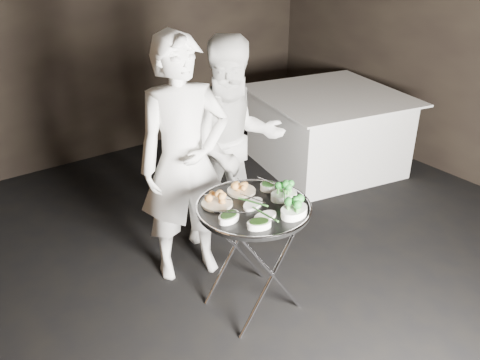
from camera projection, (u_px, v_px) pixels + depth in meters
floor at (289, 332)px, 3.45m from camera, size 6.00×7.00×0.05m
wall_back at (72, 26)px, 5.29m from camera, size 6.00×0.05×3.00m
tray_stand at (253, 253)px, 3.46m from camera, size 0.55×0.46×0.81m
serving_tray at (254, 207)px, 3.30m from camera, size 0.76×0.76×0.04m
potato_plate_a at (217, 200)px, 3.29m from camera, size 0.22×0.22×0.07m
potato_plate_b at (241, 188)px, 3.45m from camera, size 0.21×0.21×0.07m
greens_bowl at (268, 186)px, 3.48m from camera, size 0.11×0.11×0.06m
asparagus_plate_a at (253, 203)px, 3.29m from camera, size 0.21×0.17×0.04m
asparagus_plate_b at (265, 215)px, 3.16m from camera, size 0.18×0.11×0.03m
spinach_bowl_a at (229, 216)px, 3.12m from camera, size 0.17×0.12×0.06m
spinach_bowl_b at (259, 223)px, 3.05m from camera, size 0.17×0.14×0.06m
broccoli_bowl_a at (284, 194)px, 3.36m from camera, size 0.21×0.18×0.08m
broccoli_bowl_b at (294, 210)px, 3.17m from camera, size 0.23×0.19×0.08m
serving_utensils at (249, 194)px, 3.33m from camera, size 0.59×0.43×0.01m
waiter_left at (184, 162)px, 3.64m from camera, size 0.77×0.60×1.85m
waiter_right at (235, 144)px, 4.09m from camera, size 1.00×0.87×1.74m
dining_table at (327, 131)px, 5.56m from camera, size 1.47×1.47×0.84m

